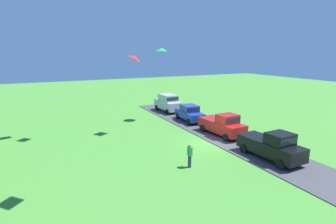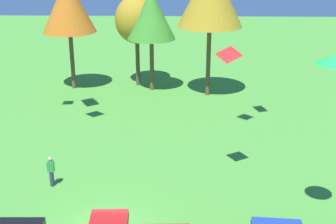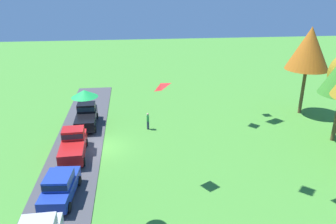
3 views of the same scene
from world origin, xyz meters
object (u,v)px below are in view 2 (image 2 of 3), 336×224
person_on_lawn (51,171)px  tree_lone_near (68,5)px  tree_center_back (137,20)px  kite_diamond_topmost (229,53)px  kite_delta_high_left (334,60)px  tree_left_of_center (151,15)px

person_on_lawn → tree_lone_near: (-2.50, 17.12, 6.31)m
person_on_lawn → tree_lone_near: size_ratio=0.18×
tree_center_back → kite_diamond_topmost: 18.84m
tree_lone_near → kite_delta_high_left: size_ratio=6.73×
tree_center_back → kite_delta_high_left: size_ratio=5.62×
person_on_lawn → kite_diamond_topmost: bearing=2.7°
tree_lone_near → kite_diamond_topmost: 20.37m
tree_center_back → kite_delta_high_left: bearing=-66.1°
person_on_lawn → kite_diamond_topmost: kite_diamond_topmost is taller
person_on_lawn → tree_center_back: tree_center_back is taller
person_on_lawn → tree_center_back: size_ratio=0.22×
tree_lone_near → kite_delta_high_left: tree_lone_near is taller
tree_left_of_center → kite_diamond_topmost: (4.78, -16.35, 0.80)m
person_on_lawn → tree_left_of_center: tree_left_of_center is taller
tree_lone_near → tree_center_back: tree_lone_near is taller
tree_center_back → tree_left_of_center: 2.05m
tree_lone_near → kite_delta_high_left: bearing=-53.9°
tree_lone_near → tree_center_back: size_ratio=1.20×
person_on_lawn → tree_center_back: 19.10m
person_on_lawn → tree_center_back: bearing=80.4°
tree_center_back → kite_delta_high_left: (9.80, -22.15, 2.28)m
person_on_lawn → tree_left_of_center: size_ratio=0.20×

